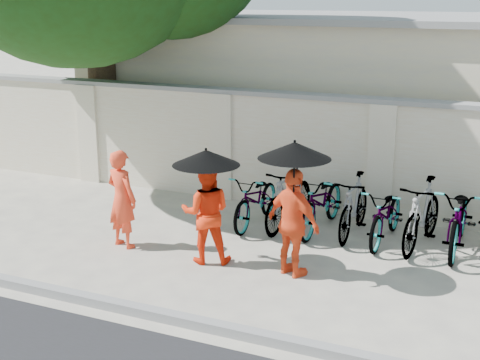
% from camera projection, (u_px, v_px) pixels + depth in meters
% --- Properties ---
extents(ground, '(80.00, 80.00, 0.00)m').
position_uv_depth(ground, '(193.00, 263.00, 9.67)').
color(ground, '#B8B19A').
extents(kerb, '(40.00, 0.16, 0.12)m').
position_uv_depth(kerb, '(128.00, 308.00, 8.16)').
color(kerb, gray).
rests_on(kerb, ground).
extents(compound_wall, '(20.00, 0.30, 2.00)m').
position_uv_depth(compound_wall, '(327.00, 155.00, 11.83)').
color(compound_wall, beige).
rests_on(compound_wall, ground).
extents(building_behind, '(14.00, 6.00, 3.20)m').
position_uv_depth(building_behind, '(422.00, 96.00, 14.62)').
color(building_behind, beige).
rests_on(building_behind, ground).
extents(monk_left, '(0.63, 0.50, 1.52)m').
position_uv_depth(monk_left, '(122.00, 199.00, 10.14)').
color(monk_left, '#FF4122').
rests_on(monk_left, ground).
extents(monk_center, '(0.88, 0.79, 1.49)m').
position_uv_depth(monk_center, '(206.00, 213.00, 9.55)').
color(monk_center, '#FF300D').
rests_on(monk_center, ground).
extents(parasol_center, '(0.95, 0.95, 0.85)m').
position_uv_depth(parasol_center, '(206.00, 158.00, 9.23)').
color(parasol_center, black).
rests_on(parasol_center, ground).
extents(monk_right, '(0.97, 0.70, 1.52)m').
position_uv_depth(monk_right, '(293.00, 223.00, 9.07)').
color(monk_right, '#FF5121').
rests_on(monk_right, ground).
extents(parasol_right, '(0.97, 0.97, 1.04)m').
position_uv_depth(parasol_right, '(295.00, 150.00, 8.71)').
color(parasol_right, black).
rests_on(parasol_right, ground).
extents(bike_0, '(0.60, 1.72, 0.90)m').
position_uv_depth(bike_0, '(256.00, 199.00, 11.17)').
color(bike_0, gray).
rests_on(bike_0, ground).
extents(bike_1, '(0.65, 1.78, 1.04)m').
position_uv_depth(bike_1, '(289.00, 197.00, 11.02)').
color(bike_1, gray).
rests_on(bike_1, ground).
extents(bike_2, '(0.73, 1.90, 0.98)m').
position_uv_depth(bike_2, '(322.00, 202.00, 10.90)').
color(bike_2, gray).
rests_on(bike_2, ground).
extents(bike_3, '(0.48, 1.67, 1.00)m').
position_uv_depth(bike_3, '(354.00, 206.00, 10.64)').
color(bike_3, gray).
rests_on(bike_3, ground).
extents(bike_4, '(0.66, 1.73, 0.90)m').
position_uv_depth(bike_4, '(387.00, 215.00, 10.39)').
color(bike_4, gray).
rests_on(bike_4, ground).
extents(bike_5, '(0.74, 1.83, 1.07)m').
position_uv_depth(bike_5, '(422.00, 215.00, 10.12)').
color(bike_5, gray).
rests_on(bike_5, ground).
extents(bike_6, '(0.72, 1.99, 1.04)m').
position_uv_depth(bike_6, '(460.00, 218.00, 10.01)').
color(bike_6, gray).
rests_on(bike_6, ground).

